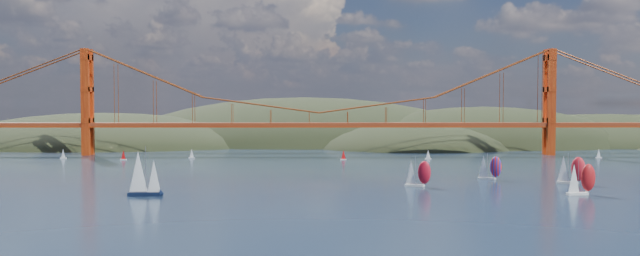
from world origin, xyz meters
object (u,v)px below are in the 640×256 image
object	(u,v)px
racer_0	(417,173)
racer_rwb	(489,167)
sloop_navy	(143,174)
racer_1	(581,178)
racer_2	(570,169)

from	to	relation	value
racer_0	racer_rwb	world-z (taller)	racer_0
sloop_navy	racer_1	bearing A→B (deg)	-3.93
racer_1	racer_rwb	size ratio (longest dim) A/B	1.10
sloop_navy	racer_1	xyz separation A→B (m)	(127.80, 1.12, -1.51)
sloop_navy	racer_2	world-z (taller)	sloop_navy
racer_rwb	racer_1	bearing A→B (deg)	-39.13
racer_2	racer_rwb	world-z (taller)	racer_2
racer_1	racer_2	bearing A→B (deg)	62.67
sloop_navy	racer_0	size ratio (longest dim) A/B	1.52
racer_2	racer_rwb	distance (m)	26.61
racer_2	racer_0	bearing A→B (deg)	-153.84
racer_2	racer_1	bearing A→B (deg)	-87.13
racer_0	racer_rwb	distance (m)	33.93
racer_2	racer_rwb	bearing A→B (deg)	172.19
racer_0	racer_rwb	xyz separation A→B (m)	(28.38, 18.60, -0.06)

